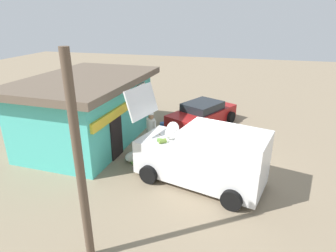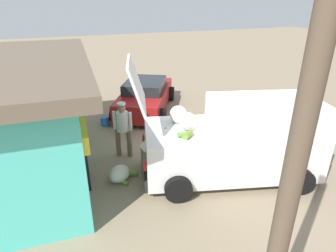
% 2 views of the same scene
% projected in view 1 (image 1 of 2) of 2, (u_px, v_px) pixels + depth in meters
% --- Properties ---
extents(ground_plane, '(60.00, 60.00, 0.00)m').
position_uv_depth(ground_plane, '(208.00, 165.00, 11.20)').
color(ground_plane, gray).
extents(storefront_bar, '(6.96, 4.82, 3.03)m').
position_uv_depth(storefront_bar, '(89.00, 109.00, 12.77)').
color(storefront_bar, '#4CC6B7').
rests_on(storefront_bar, ground_plane).
extents(delivery_van, '(3.04, 5.03, 3.15)m').
position_uv_depth(delivery_van, '(204.00, 156.00, 9.68)').
color(delivery_van, white).
rests_on(delivery_van, ground_plane).
extents(parked_sedan, '(4.44, 3.43, 1.27)m').
position_uv_depth(parked_sedan, '(202.00, 114.00, 14.97)').
color(parked_sedan, maroon).
rests_on(parked_sedan, ground_plane).
extents(vendor_standing, '(0.46, 0.51, 1.69)m').
position_uv_depth(vendor_standing, '(151.00, 129.00, 12.11)').
color(vendor_standing, '#726047').
rests_on(vendor_standing, ground_plane).
extents(customer_bending, '(0.60, 0.79, 1.41)m').
position_uv_depth(customer_bending, '(152.00, 146.00, 10.80)').
color(customer_bending, '#726047').
rests_on(customer_bending, ground_plane).
extents(unloaded_banana_pile, '(0.77, 0.91, 0.41)m').
position_uv_depth(unloaded_banana_pile, '(133.00, 157.00, 11.40)').
color(unloaded_banana_pile, silver).
rests_on(unloaded_banana_pile, ground_plane).
extents(paint_bucket, '(0.33, 0.33, 0.33)m').
position_uv_depth(paint_bucket, '(163.00, 126.00, 14.66)').
color(paint_bucket, blue).
rests_on(paint_bucket, ground_plane).
extents(utility_pole, '(0.20, 0.20, 5.01)m').
position_uv_depth(utility_pole, '(80.00, 167.00, 6.06)').
color(utility_pole, brown).
rests_on(utility_pole, ground_plane).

